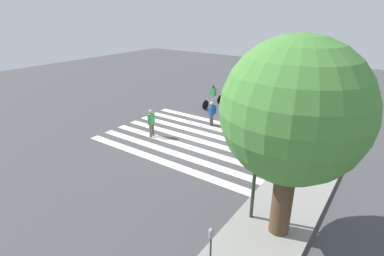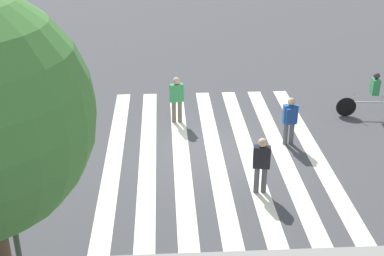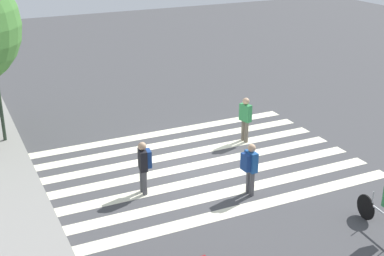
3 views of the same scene
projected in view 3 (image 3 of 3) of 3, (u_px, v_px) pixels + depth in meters
ground_plane at (201, 165)px, 17.50m from camera, size 60.00×60.00×0.00m
sidewalk_curb at (1, 204)px, 14.97m from camera, size 36.00×2.50×0.14m
crosswalk_stripes at (201, 164)px, 17.50m from camera, size 6.65×10.00×0.01m
pedestrian_adult_tall_backpack at (245, 117)px, 18.98m from camera, size 0.49×0.31×1.65m
pedestrian_adult_blue_shirt at (250, 165)px, 15.31m from camera, size 0.45×0.38×1.58m
pedestrian_adult_yellow_jacket at (144, 163)px, 15.38m from camera, size 0.48×0.42×1.62m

